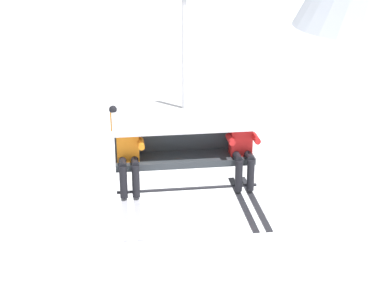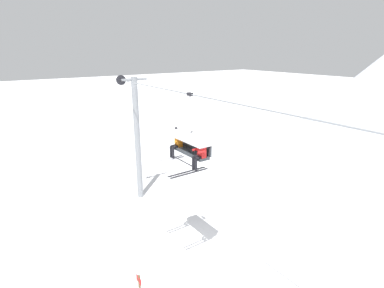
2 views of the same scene
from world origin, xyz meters
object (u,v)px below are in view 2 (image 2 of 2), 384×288
at_px(chairlift_chair, 191,140).
at_px(lift_tower_near, 137,137).
at_px(skier_orange, 176,143).
at_px(skier_red, 199,154).

bearing_deg(chairlift_chair, lift_tower_near, 174.18).
bearing_deg(lift_tower_near, chairlift_chair, -5.82).
xyz_separation_m(skier_orange, skier_red, (1.67, -0.01, -0.02)).
relative_size(lift_tower_near, skier_orange, 4.63).
bearing_deg(skier_red, chairlift_chair, 165.19).
xyz_separation_m(chairlift_chair, skier_orange, (-0.84, -0.21, -0.28)).
height_order(skier_orange, skier_red, skier_orange).
bearing_deg(skier_orange, skier_red, -0.23).
height_order(chairlift_chair, skier_red, chairlift_chair).
bearing_deg(lift_tower_near, skier_orange, -8.59).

